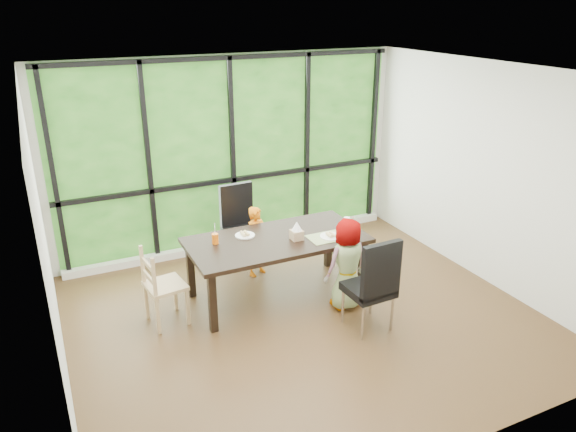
# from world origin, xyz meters

# --- Properties ---
(ground) EXTENTS (5.00, 5.00, 0.00)m
(ground) POSITION_xyz_m (0.00, 0.00, 0.00)
(ground) COLOR black
(ground) RESTS_ON ground
(back_wall) EXTENTS (5.00, 0.00, 5.00)m
(back_wall) POSITION_xyz_m (0.00, 2.25, 1.35)
(back_wall) COLOR silver
(back_wall) RESTS_ON ground
(foliage_backdrop) EXTENTS (4.80, 0.02, 2.65)m
(foliage_backdrop) POSITION_xyz_m (0.00, 2.23, 1.35)
(foliage_backdrop) COLOR #1E4C17
(foliage_backdrop) RESTS_ON back_wall
(window_mullions) EXTENTS (4.80, 0.06, 2.65)m
(window_mullions) POSITION_xyz_m (0.00, 2.19, 1.35)
(window_mullions) COLOR black
(window_mullions) RESTS_ON back_wall
(window_sill) EXTENTS (4.80, 0.12, 0.10)m
(window_sill) POSITION_xyz_m (0.00, 2.15, 0.05)
(window_sill) COLOR silver
(window_sill) RESTS_ON ground
(dining_table) EXTENTS (2.09, 1.05, 0.75)m
(dining_table) POSITION_xyz_m (-0.06, 0.60, 0.38)
(dining_table) COLOR black
(dining_table) RESTS_ON ground
(chair_window_leather) EXTENTS (0.49, 0.49, 1.08)m
(chair_window_leather) POSITION_xyz_m (-0.12, 1.58, 0.54)
(chair_window_leather) COLOR black
(chair_window_leather) RESTS_ON ground
(chair_interior_leather) EXTENTS (0.48, 0.48, 1.08)m
(chair_interior_leather) POSITION_xyz_m (0.54, -0.45, 0.54)
(chair_interior_leather) COLOR black
(chair_interior_leather) RESTS_ON ground
(chair_end_beech) EXTENTS (0.45, 0.47, 0.90)m
(chair_end_beech) POSITION_xyz_m (-1.40, 0.59, 0.45)
(chair_end_beech) COLOR tan
(chair_end_beech) RESTS_ON ground
(child_toddler) EXTENTS (0.40, 0.34, 0.93)m
(child_toddler) POSITION_xyz_m (-0.06, 1.22, 0.46)
(child_toddler) COLOR orange
(child_toddler) RESTS_ON ground
(child_older) EXTENTS (0.56, 0.39, 1.09)m
(child_older) POSITION_xyz_m (0.55, 0.02, 0.54)
(child_older) COLOR gray
(child_older) RESTS_ON ground
(placemat) EXTENTS (0.42, 0.31, 0.01)m
(placemat) POSITION_xyz_m (0.47, 0.37, 0.75)
(placemat) COLOR tan
(placemat) RESTS_ON dining_table
(plate_far) EXTENTS (0.23, 0.23, 0.01)m
(plate_far) POSITION_xyz_m (-0.37, 0.82, 0.76)
(plate_far) COLOR white
(plate_far) RESTS_ON dining_table
(plate_near) EXTENTS (0.26, 0.26, 0.02)m
(plate_near) POSITION_xyz_m (0.53, 0.36, 0.76)
(plate_near) COLOR white
(plate_near) RESTS_ON dining_table
(orange_cup) EXTENTS (0.08, 0.08, 0.12)m
(orange_cup) POSITION_xyz_m (-0.75, 0.77, 0.81)
(orange_cup) COLOR orange
(orange_cup) RESTS_ON dining_table
(green_cup) EXTENTS (0.07, 0.07, 0.11)m
(green_cup) POSITION_xyz_m (0.78, 0.30, 0.80)
(green_cup) COLOR #4CDA23
(green_cup) RESTS_ON dining_table
(white_mug) EXTENTS (0.08, 0.08, 0.08)m
(white_mug) POSITION_xyz_m (0.92, 0.64, 0.79)
(white_mug) COLOR white
(white_mug) RESTS_ON dining_table
(tissue_box) EXTENTS (0.13, 0.13, 0.11)m
(tissue_box) POSITION_xyz_m (0.14, 0.47, 0.81)
(tissue_box) COLOR tan
(tissue_box) RESTS_ON dining_table
(crepe_rolls_far) EXTENTS (0.10, 0.12, 0.04)m
(crepe_rolls_far) POSITION_xyz_m (-0.37, 0.82, 0.78)
(crepe_rolls_far) COLOR tan
(crepe_rolls_far) RESTS_ON plate_far
(crepe_rolls_near) EXTENTS (0.10, 0.12, 0.04)m
(crepe_rolls_near) POSITION_xyz_m (0.53, 0.36, 0.78)
(crepe_rolls_near) COLOR tan
(crepe_rolls_near) RESTS_ON plate_near
(straw_white) EXTENTS (0.01, 0.04, 0.20)m
(straw_white) POSITION_xyz_m (-0.75, 0.77, 0.91)
(straw_white) COLOR white
(straw_white) RESTS_ON orange_cup
(straw_pink) EXTENTS (0.01, 0.04, 0.20)m
(straw_pink) POSITION_xyz_m (0.78, 0.30, 0.90)
(straw_pink) COLOR pink
(straw_pink) RESTS_ON green_cup
(tissue) EXTENTS (0.12, 0.12, 0.11)m
(tissue) POSITION_xyz_m (0.14, 0.47, 0.92)
(tissue) COLOR white
(tissue) RESTS_ON tissue_box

